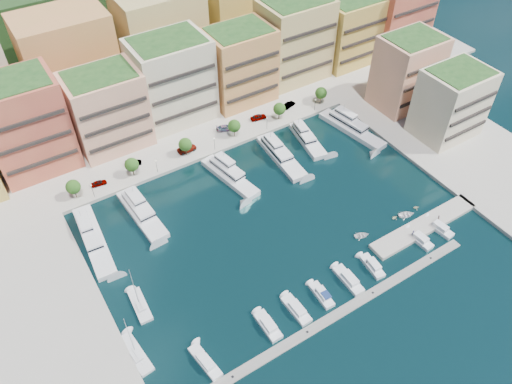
{
  "coord_description": "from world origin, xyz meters",
  "views": [
    {
      "loc": [
        -49.29,
        -69.03,
        93.87
      ],
      "look_at": [
        -1.99,
        5.76,
        6.0
      ],
      "focal_mm": 35.0,
      "sensor_mm": 36.0,
      "label": 1
    }
  ],
  "objects_px": {
    "tree_3": "(234,126)",
    "tree_0": "(73,187)",
    "yacht_4": "(280,154)",
    "cruiser_9": "(439,228)",
    "sailboat_0": "(136,354)",
    "tender_0": "(362,235)",
    "tree_5": "(321,93)",
    "tender_2": "(406,215)",
    "car_2": "(187,149)",
    "cruiser_3": "(296,310)",
    "lamppost_4": "(315,103)",
    "person_1": "(438,218)",
    "yacht_5": "(306,138)",
    "car_4": "(258,117)",
    "tender_3": "(416,207)",
    "cruiser_2": "(268,326)",
    "cruiser_0": "(205,362)",
    "car_0": "(99,183)",
    "person_0": "(413,233)",
    "lamppost_0": "(92,189)",
    "tender_1": "(395,217)",
    "car_1": "(133,162)",
    "cruiser_5": "(349,280)",
    "tree_4": "(279,109)",
    "yacht_1": "(141,212)",
    "sailboat_1": "(140,306)",
    "yacht_3": "(228,174)",
    "lamppost_2": "(214,142)",
    "yacht_6": "(350,127)",
    "lamppost_3": "(267,121)",
    "yacht_0": "(92,237)",
    "tree_2": "(185,144)",
    "car_5": "(289,105)",
    "cruiser_6": "(372,266)",
    "cruiser_8": "(419,239)",
    "car_3": "(226,128)",
    "tree_1": "(132,165)",
    "cruiser_4": "(322,295)",
    "lamppost_1": "(156,164)"
  },
  "relations": [
    {
      "from": "tree_5",
      "to": "cruiser_6",
      "type": "xyz_separation_m",
      "value": [
        -29.32,
        -58.08,
        -4.2
      ]
    },
    {
      "from": "tree_0",
      "to": "cruiser_9",
      "type": "bearing_deg",
      "value": -38.69
    },
    {
      "from": "cruiser_2",
      "to": "car_5",
      "type": "bearing_deg",
      "value": 51.87
    },
    {
      "from": "yacht_0",
      "to": "cruiser_2",
      "type": "height_order",
      "value": "yacht_0"
    },
    {
      "from": "cruiser_0",
      "to": "sailboat_0",
      "type": "xyz_separation_m",
      "value": [
        -10.92,
        9.01,
        -0.24
      ]
    },
    {
      "from": "sailboat_0",
      "to": "tender_0",
      "type": "distance_m",
      "value": 58.86
    },
    {
      "from": "car_1",
      "to": "car_3",
      "type": "bearing_deg",
      "value": -67.15
    },
    {
      "from": "tree_5",
      "to": "sailboat_0",
      "type": "bearing_deg",
      "value": -149.7
    },
    {
      "from": "tree_2",
      "to": "cruiser_3",
      "type": "height_order",
      "value": "tree_2"
    },
    {
      "from": "tree_2",
      "to": "cruiser_8",
      "type": "bearing_deg",
      "value": -59.84
    },
    {
      "from": "tree_2",
      "to": "yacht_4",
      "type": "height_order",
      "value": "tree_2"
    },
    {
      "from": "tree_1",
      "to": "person_1",
      "type": "relative_size",
      "value": 3.69
    },
    {
      "from": "lamppost_2",
      "to": "lamppost_3",
      "type": "relative_size",
      "value": 1.0
    },
    {
      "from": "tender_0",
      "to": "lamppost_3",
      "type": "bearing_deg",
      "value": 16.9
    },
    {
      "from": "cruiser_6",
      "to": "yacht_3",
      "type": "bearing_deg",
      "value": 106.09
    },
    {
      "from": "lamppost_0",
      "to": "person_1",
      "type": "height_order",
      "value": "lamppost_0"
    },
    {
      "from": "yacht_0",
      "to": "cruiser_5",
      "type": "height_order",
      "value": "yacht_0"
    },
    {
      "from": "tree_0",
      "to": "tender_3",
      "type": "distance_m",
      "value": 88.44
    },
    {
      "from": "tender_1",
      "to": "car_1",
      "type": "height_order",
      "value": "car_1"
    },
    {
      "from": "sailboat_0",
      "to": "tender_2",
      "type": "height_order",
      "value": "sailboat_0"
    },
    {
      "from": "lamppost_2",
      "to": "yacht_6",
      "type": "distance_m",
      "value": 41.9
    },
    {
      "from": "tree_4",
      "to": "lamppost_2",
      "type": "height_order",
      "value": "tree_4"
    },
    {
      "from": "cruiser_0",
      "to": "car_0",
      "type": "distance_m",
      "value": 59.41
    },
    {
      "from": "tree_3",
      "to": "tree_0",
      "type": "bearing_deg",
      "value": 180.0
    },
    {
      "from": "car_1",
      "to": "person_1",
      "type": "xyz_separation_m",
      "value": [
        56.27,
        -60.32,
        0.02
      ]
    },
    {
      "from": "sailboat_1",
      "to": "tender_2",
      "type": "relative_size",
      "value": 3.14
    },
    {
      "from": "lamppost_0",
      "to": "yacht_5",
      "type": "xyz_separation_m",
      "value": [
        61.44,
        -10.03,
        -2.62
      ]
    },
    {
      "from": "cruiser_4",
      "to": "cruiser_8",
      "type": "height_order",
      "value": "cruiser_4"
    },
    {
      "from": "lamppost_4",
      "to": "person_1",
      "type": "distance_m",
      "value": 53.97
    },
    {
      "from": "car_2",
      "to": "cruiser_3",
      "type": "bearing_deg",
      "value": 175.94
    },
    {
      "from": "tree_2",
      "to": "tender_0",
      "type": "relative_size",
      "value": 1.52
    },
    {
      "from": "yacht_6",
      "to": "cruiser_2",
      "type": "bearing_deg",
      "value": -143.47
    },
    {
      "from": "yacht_5",
      "to": "cruiser_4",
      "type": "bearing_deg",
      "value": -122.8
    },
    {
      "from": "yacht_5",
      "to": "cruiser_9",
      "type": "relative_size",
      "value": 2.24
    },
    {
      "from": "tree_2",
      "to": "tree_5",
      "type": "distance_m",
      "value": 48.0
    },
    {
      "from": "tree_3",
      "to": "cruiser_5",
      "type": "xyz_separation_m",
      "value": [
        -4.45,
        -58.09,
        -4.2
      ]
    },
    {
      "from": "tender_1",
      "to": "car_2",
      "type": "height_order",
      "value": "car_2"
    },
    {
      "from": "tree_4",
      "to": "yacht_1",
      "type": "distance_m",
      "value": 53.88
    },
    {
      "from": "yacht_5",
      "to": "car_4",
      "type": "distance_m",
      "value": 17.06
    },
    {
      "from": "tender_3",
      "to": "cruiser_2",
      "type": "bearing_deg",
      "value": 122.17
    },
    {
      "from": "yacht_3",
      "to": "lamppost_2",
      "type": "bearing_deg",
      "value": 79.49
    },
    {
      "from": "cruiser_0",
      "to": "tender_1",
      "type": "height_order",
      "value": "cruiser_0"
    },
    {
      "from": "car_5",
      "to": "cruiser_9",
      "type": "bearing_deg",
      "value": 166.46
    },
    {
      "from": "tree_5",
      "to": "tender_2",
      "type": "relative_size",
      "value": 1.34
    },
    {
      "from": "tree_5",
      "to": "lamppost_1",
      "type": "distance_m",
      "value": 58.05
    },
    {
      "from": "yacht_4",
      "to": "person_1",
      "type": "relative_size",
      "value": 14.05
    },
    {
      "from": "yacht_5",
      "to": "car_2",
      "type": "bearing_deg",
      "value": 157.09
    },
    {
      "from": "yacht_5",
      "to": "yacht_6",
      "type": "distance_m",
      "value": 14.63
    },
    {
      "from": "yacht_4",
      "to": "cruiser_9",
      "type": "xyz_separation_m",
      "value": [
        17.96,
        -43.82,
        -0.54
      ]
    },
    {
      "from": "cruiser_3",
      "to": "person_0",
      "type": "height_order",
      "value": "person_0"
    }
  ]
}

